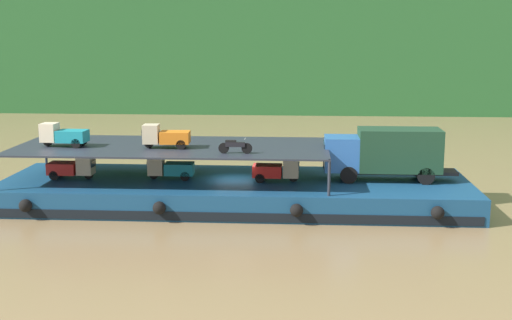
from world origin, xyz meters
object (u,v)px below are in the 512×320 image
object	(u,v)px
mini_truck_lower_stern	(72,167)
motorcycle_upper_port	(235,146)
cargo_barge	(235,192)
mini_truck_upper_mid	(165,136)
covered_lorry	(386,152)
mini_truck_lower_aft	(170,168)
mini_truck_lower_mid	(277,170)
mini_truck_upper_stern	(63,135)

from	to	relation	value
mini_truck_lower_stern	motorcycle_upper_port	world-z (taller)	motorcycle_upper_port
mini_truck_lower_stern	cargo_barge	bearing A→B (deg)	2.17
mini_truck_lower_stern	mini_truck_upper_mid	distance (m)	6.14
covered_lorry	motorcycle_upper_port	xyz separation A→B (m)	(-8.72, -2.69, 0.74)
covered_lorry	mini_truck_lower_stern	xyz separation A→B (m)	(-18.76, -0.77, -1.00)
mini_truck_lower_aft	mini_truck_lower_mid	distance (m)	6.43
mini_truck_lower_aft	mini_truck_upper_mid	distance (m)	2.09
mini_truck_lower_aft	mini_truck_upper_mid	bearing A→B (deg)	-99.48
motorcycle_upper_port	mini_truck_upper_mid	bearing A→B (deg)	159.63
cargo_barge	mini_truck_upper_stern	distance (m)	10.78
mini_truck_lower_mid	mini_truck_upper_mid	xyz separation A→B (m)	(-6.53, -0.38, 2.00)
mini_truck_lower_aft	mini_truck_upper_mid	size ratio (longest dim) A/B	1.00
mini_truck_lower_aft	motorcycle_upper_port	xyz separation A→B (m)	(4.14, -2.19, 1.74)
mini_truck_lower_stern	mini_truck_lower_aft	distance (m)	5.91
mini_truck_lower_aft	mini_truck_lower_mid	size ratio (longest dim) A/B	1.00
mini_truck_upper_mid	cargo_barge	bearing A→B (deg)	10.03
mini_truck_lower_aft	motorcycle_upper_port	bearing A→B (deg)	-27.83
cargo_barge	mini_truck_lower_mid	world-z (taller)	mini_truck_lower_mid
cargo_barge	mini_truck_upper_stern	size ratio (longest dim) A/B	9.99
mini_truck_lower_stern	mini_truck_upper_mid	size ratio (longest dim) A/B	0.99
mini_truck_lower_mid	mini_truck_lower_stern	bearing A→B (deg)	-179.83
mini_truck_upper_stern	motorcycle_upper_port	xyz separation A→B (m)	(10.41, -1.70, -0.26)
mini_truck_upper_stern	mini_truck_lower_mid	bearing A→B (deg)	1.13
mini_truck_lower_mid	motorcycle_upper_port	size ratio (longest dim) A/B	1.46
mini_truck_lower_stern	mini_truck_lower_mid	bearing A→B (deg)	0.17
mini_truck_lower_stern	mini_truck_lower_aft	xyz separation A→B (m)	(5.90, 0.27, 0.00)
cargo_barge	mini_truck_lower_stern	distance (m)	9.94
cargo_barge	mini_truck_upper_stern	world-z (taller)	mini_truck_upper_stern
covered_lorry	mini_truck_lower_stern	bearing A→B (deg)	-177.64
mini_truck_lower_stern	mini_truck_upper_stern	distance (m)	2.05
cargo_barge	motorcycle_upper_port	world-z (taller)	motorcycle_upper_port
cargo_barge	motorcycle_upper_port	bearing A→B (deg)	-84.67
mini_truck_lower_aft	motorcycle_upper_port	world-z (taller)	motorcycle_upper_port
covered_lorry	mini_truck_upper_mid	size ratio (longest dim) A/B	2.82
covered_lorry	mini_truck_lower_aft	world-z (taller)	covered_lorry
mini_truck_lower_stern	mini_truck_upper_stern	world-z (taller)	mini_truck_upper_stern
mini_truck_lower_stern	mini_truck_upper_stern	xyz separation A→B (m)	(-0.37, -0.21, 2.00)
mini_truck_lower_mid	motorcycle_upper_port	bearing A→B (deg)	-139.53
cargo_barge	covered_lorry	bearing A→B (deg)	2.58
mini_truck_lower_mid	motorcycle_upper_port	xyz separation A→B (m)	(-2.29, -1.95, 1.74)
motorcycle_upper_port	mini_truck_lower_stern	bearing A→B (deg)	169.20
mini_truck_lower_stern	motorcycle_upper_port	xyz separation A→B (m)	(10.04, -1.91, 1.74)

